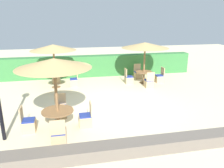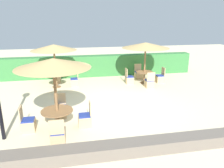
% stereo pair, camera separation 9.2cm
% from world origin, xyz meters
% --- Properties ---
extents(ground_plane, '(40.00, 40.00, 0.00)m').
position_xyz_m(ground_plane, '(0.00, 0.00, 0.00)').
color(ground_plane, beige).
extents(hedge_row, '(13.00, 0.70, 1.40)m').
position_xyz_m(hedge_row, '(0.00, 5.57, 0.70)').
color(hedge_row, '#387A3D').
rests_on(hedge_row, ground_plane).
extents(stone_border, '(10.00, 0.56, 0.38)m').
position_xyz_m(stone_border, '(0.00, -3.50, 0.19)').
color(stone_border, '#6B6056').
rests_on(stone_border, ground_plane).
extents(parasol_front_left, '(2.52, 2.52, 2.58)m').
position_xyz_m(parasol_front_left, '(-2.39, -1.57, 2.41)').
color(parasol_front_left, olive).
rests_on(parasol_front_left, ground_plane).
extents(round_table_front_left, '(1.11, 1.11, 0.73)m').
position_xyz_m(round_table_front_left, '(-2.39, -1.57, 0.58)').
color(round_table_front_left, olive).
rests_on(round_table_front_left, ground_plane).
extents(patio_chair_front_left_south, '(0.46, 0.46, 0.93)m').
position_xyz_m(patio_chair_front_left_south, '(-2.35, -2.57, 0.26)').
color(patio_chair_front_left_south, tan).
rests_on(patio_chair_front_left_south, ground_plane).
extents(patio_chair_front_left_west, '(0.46, 0.46, 0.93)m').
position_xyz_m(patio_chair_front_left_west, '(-3.43, -1.51, 0.26)').
color(patio_chair_front_left_west, tan).
rests_on(patio_chair_front_left_west, ground_plane).
extents(patio_chair_front_left_east, '(0.46, 0.46, 0.93)m').
position_xyz_m(patio_chair_front_left_east, '(-1.41, -1.52, 0.26)').
color(patio_chair_front_left_east, tan).
rests_on(patio_chair_front_left_east, ground_plane).
extents(patio_chair_front_left_north, '(0.46, 0.46, 0.93)m').
position_xyz_m(patio_chair_front_left_north, '(-2.34, -0.53, 0.26)').
color(patio_chair_front_left_north, tan).
rests_on(patio_chair_front_left_north, ground_plane).
extents(parasol_back_left, '(2.49, 2.49, 2.45)m').
position_xyz_m(parasol_back_left, '(-2.69, 3.47, 2.27)').
color(parasol_back_left, olive).
rests_on(parasol_back_left, ground_plane).
extents(round_table_back_left, '(1.03, 1.03, 0.76)m').
position_xyz_m(round_table_back_left, '(-2.69, 3.47, 0.59)').
color(round_table_back_left, olive).
rests_on(round_table_back_left, ground_plane).
extents(patio_chair_back_left_north, '(0.46, 0.46, 0.93)m').
position_xyz_m(patio_chair_back_left_north, '(-2.71, 4.47, 0.26)').
color(patio_chair_back_left_north, tan).
rests_on(patio_chair_back_left_north, ground_plane).
extents(patio_chair_back_left_east, '(0.46, 0.46, 0.93)m').
position_xyz_m(patio_chair_back_left_east, '(-1.66, 3.53, 0.26)').
color(patio_chair_back_left_east, tan).
rests_on(patio_chair_back_left_east, ground_plane).
extents(parasol_back_right, '(2.77, 2.77, 2.46)m').
position_xyz_m(parasol_back_right, '(2.53, 3.35, 2.29)').
color(parasol_back_right, olive).
rests_on(parasol_back_right, ground_plane).
extents(round_table_back_right, '(1.01, 1.01, 0.70)m').
position_xyz_m(round_table_back_right, '(2.53, 3.35, 0.54)').
color(round_table_back_right, olive).
rests_on(round_table_back_right, ground_plane).
extents(patio_chair_back_right_east, '(0.46, 0.46, 0.93)m').
position_xyz_m(patio_chair_back_right_east, '(3.53, 3.29, 0.26)').
color(patio_chair_back_right_east, tan).
rests_on(patio_chair_back_right_east, ground_plane).
extents(patio_chair_back_right_south, '(0.46, 0.46, 0.93)m').
position_xyz_m(patio_chair_back_right_south, '(2.52, 2.41, 0.26)').
color(patio_chair_back_right_south, tan).
rests_on(patio_chair_back_right_south, ground_plane).
extents(patio_chair_back_right_north, '(0.46, 0.46, 0.93)m').
position_xyz_m(patio_chair_back_right_north, '(2.49, 4.38, 0.26)').
color(patio_chair_back_right_north, tan).
rests_on(patio_chair_back_right_north, ground_plane).
extents(patio_chair_back_right_west, '(0.46, 0.46, 0.93)m').
position_xyz_m(patio_chair_back_right_west, '(1.59, 3.39, 0.26)').
color(patio_chair_back_right_west, tan).
rests_on(patio_chair_back_right_west, ground_plane).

